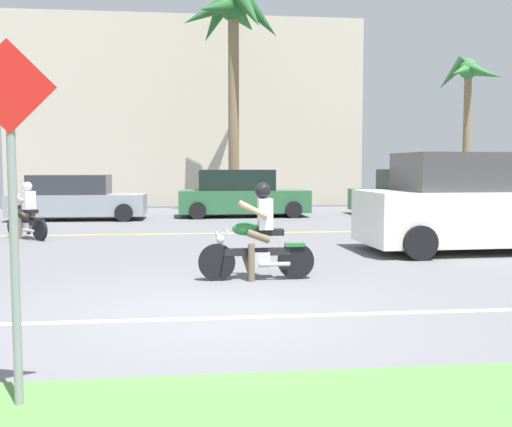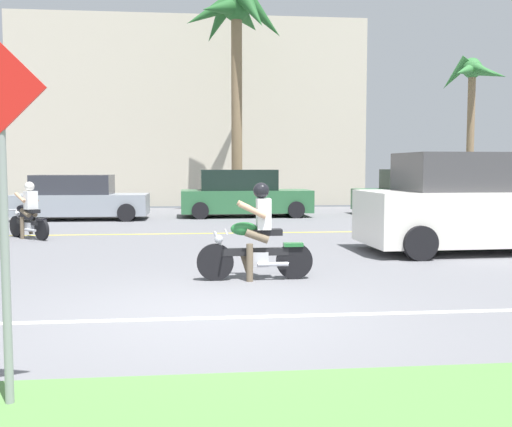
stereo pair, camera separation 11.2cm
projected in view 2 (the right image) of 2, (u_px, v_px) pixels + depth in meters
name	position (u px, v px, depth m)	size (l,w,h in m)	color
ground	(207.00, 270.00, 9.88)	(56.00, 30.00, 0.04)	slate
lane_line_near	(213.00, 318.00, 6.67)	(50.40, 0.12, 0.01)	silver
lane_line_far	(202.00, 233.00, 15.14)	(50.40, 0.12, 0.01)	yellow
motorcyclist	(256.00, 239.00, 8.90)	(1.75, 0.57, 1.47)	black
suv_nearby	(486.00, 204.00, 11.91)	(5.10, 2.29, 1.98)	white
parked_car_1	(79.00, 199.00, 19.06)	(4.24, 1.83, 1.44)	#8C939E
parked_car_2	(244.00, 195.00, 20.29)	(4.44, 2.00, 1.60)	#2D663D
parked_car_3	(411.00, 194.00, 21.18)	(3.85, 1.91, 1.61)	#2D663D
palm_tree_0	(472.00, 84.00, 22.61)	(2.57, 2.71, 5.96)	#846B4C
palm_tree_1	(236.00, 25.00, 22.37)	(4.14, 3.93, 8.52)	#846B4C
motorcyclist_distant	(29.00, 215.00, 14.01)	(1.20, 1.19, 1.35)	black
street_sign	(2.00, 189.00, 4.00)	(0.62, 0.06, 2.54)	gray
building_far	(191.00, 115.00, 27.38)	(15.38, 4.00, 8.17)	beige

